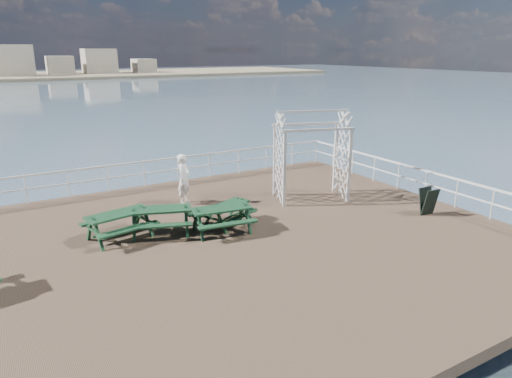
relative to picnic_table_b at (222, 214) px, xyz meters
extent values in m
cube|color=brown|center=(-0.61, -0.82, -0.72)|extent=(18.00, 14.00, 0.30)
plane|color=#436071|center=(-0.61, 39.18, -2.57)|extent=(300.00, 300.00, 0.00)
cube|color=tan|center=(14.39, 134.18, -2.17)|extent=(160.00, 40.00, 0.80)
cube|color=beige|center=(1.39, 131.18, 2.23)|extent=(10.00, 8.00, 8.00)
cube|color=beige|center=(13.39, 131.18, 0.73)|extent=(7.00, 8.00, 5.00)
cube|color=beige|center=(24.39, 131.18, 1.73)|extent=(9.00, 8.00, 7.00)
cube|color=beige|center=(37.39, 131.18, 0.23)|extent=(6.00, 8.00, 4.00)
cylinder|color=brown|center=(6.89, 4.68, -1.92)|extent=(0.36, 0.36, 2.10)
cube|color=silver|center=(-0.61, 6.03, 0.48)|extent=(17.70, 0.07, 0.07)
cube|color=silver|center=(-0.61, 6.03, -0.02)|extent=(17.70, 0.05, 0.05)
cube|color=silver|center=(8.24, -0.82, 0.48)|extent=(0.07, 13.70, 0.07)
cube|color=silver|center=(8.24, -0.82, -0.02)|extent=(0.05, 13.70, 0.05)
cube|color=black|center=(0.00, 0.00, 0.18)|extent=(1.91, 0.95, 0.06)
cube|color=black|center=(0.08, 0.61, -0.11)|extent=(1.85, 0.50, 0.05)
cube|color=black|center=(-0.08, -0.61, -0.11)|extent=(1.85, 0.50, 0.05)
cube|color=black|center=(-0.76, 0.10, -0.13)|extent=(0.28, 1.47, 0.06)
cube|color=black|center=(0.76, -0.10, -0.13)|extent=(0.28, 1.47, 0.06)
cube|color=black|center=(-0.72, 0.41, -0.18)|extent=(0.15, 0.53, 0.89)
cube|color=black|center=(-0.80, -0.20, -0.18)|extent=(0.15, 0.53, 0.89)
cube|color=black|center=(0.80, 0.20, -0.18)|extent=(0.15, 0.53, 0.89)
cube|color=black|center=(0.72, -0.41, -0.18)|extent=(0.15, 0.53, 0.89)
cube|color=black|center=(0.00, 0.00, -0.32)|extent=(1.63, 0.30, 0.06)
cube|color=black|center=(0.44, 0.44, 0.08)|extent=(1.70, 1.23, 0.05)
cube|color=black|center=(0.22, 0.92, -0.17)|extent=(1.53, 0.87, 0.04)
cube|color=black|center=(0.67, -0.04, -0.17)|extent=(1.53, 0.87, 0.04)
cube|color=black|center=(-0.16, 0.17, -0.19)|extent=(0.60, 1.19, 0.05)
cube|color=black|center=(1.04, 0.72, -0.19)|extent=(0.60, 1.19, 0.05)
cube|color=black|center=(-0.27, 0.41, -0.24)|extent=(0.26, 0.44, 0.77)
cube|color=black|center=(-0.05, -0.07, -0.24)|extent=(0.26, 0.44, 0.77)
cube|color=black|center=(0.93, 0.96, -0.24)|extent=(0.26, 0.44, 0.77)
cube|color=black|center=(1.15, 0.48, -0.24)|extent=(0.26, 0.44, 0.77)
cube|color=black|center=(0.44, 0.44, -0.35)|extent=(1.31, 0.66, 0.05)
cube|color=black|center=(-2.89, 1.05, 0.20)|extent=(1.98, 1.09, 0.06)
cube|color=black|center=(-3.01, 1.67, -0.10)|extent=(1.89, 0.63, 0.05)
cube|color=black|center=(-2.76, 0.44, -0.10)|extent=(1.89, 0.63, 0.05)
cube|color=black|center=(-3.65, 0.90, -0.12)|extent=(0.38, 1.50, 0.06)
cube|color=black|center=(-2.12, 1.21, -0.12)|extent=(0.38, 1.50, 0.06)
cube|color=black|center=(-3.72, 1.20, -0.17)|extent=(0.19, 0.54, 0.91)
cube|color=black|center=(-3.59, 0.59, -0.17)|extent=(0.19, 0.54, 0.91)
cube|color=black|center=(-2.18, 1.51, -0.17)|extent=(0.19, 0.54, 0.91)
cube|color=black|center=(-2.06, 0.90, -0.17)|extent=(0.19, 0.54, 0.91)
cube|color=black|center=(-2.89, 1.05, -0.31)|extent=(1.65, 0.41, 0.06)
cube|color=black|center=(-1.68, 0.84, 0.20)|extent=(2.01, 1.31, 0.06)
cube|color=black|center=(-1.47, 1.43, -0.10)|extent=(1.85, 0.87, 0.05)
cube|color=black|center=(-1.89, 0.25, -0.10)|extent=(1.85, 0.87, 0.05)
cube|color=black|center=(-2.42, 1.10, -0.12)|extent=(0.58, 1.45, 0.06)
cube|color=black|center=(-0.94, 0.58, -0.12)|extent=(0.58, 1.45, 0.06)
cube|color=black|center=(-2.31, 1.39, -0.18)|extent=(0.26, 0.53, 0.91)
cube|color=black|center=(-2.52, 0.80, -0.18)|extent=(0.26, 0.53, 0.91)
cube|color=black|center=(-0.84, 0.87, -0.18)|extent=(0.26, 0.53, 0.91)
cube|color=black|center=(-1.05, 0.28, -0.18)|extent=(0.26, 0.53, 0.91)
cube|color=black|center=(-1.68, 0.84, -0.31)|extent=(1.60, 0.63, 0.06)
cube|color=silver|center=(3.01, 1.05, 0.78)|extent=(0.13, 0.13, 2.70)
cube|color=silver|center=(3.41, 2.34, 0.78)|extent=(0.13, 0.13, 2.70)
cube|color=silver|center=(5.37, 0.31, 0.78)|extent=(0.13, 0.13, 2.70)
cube|color=silver|center=(5.77, 1.60, 0.78)|extent=(0.13, 0.13, 2.70)
cube|color=silver|center=(4.19, 0.68, 2.17)|extent=(2.60, 0.89, 0.09)
cube|color=silver|center=(4.59, 1.97, 2.17)|extent=(2.60, 0.89, 0.09)
cube|color=silver|center=(4.39, 1.32, 2.75)|extent=(2.60, 0.88, 0.08)
cube|color=black|center=(6.81, -2.25, -0.11)|extent=(0.58, 0.26, 0.95)
cube|color=black|center=(6.81, -2.06, -0.11)|extent=(0.58, 0.26, 0.95)
imported|color=white|center=(0.03, 3.16, 0.36)|extent=(0.79, 0.79, 1.85)
camera|label=1|loc=(-5.73, -12.01, 4.87)|focal=32.00mm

